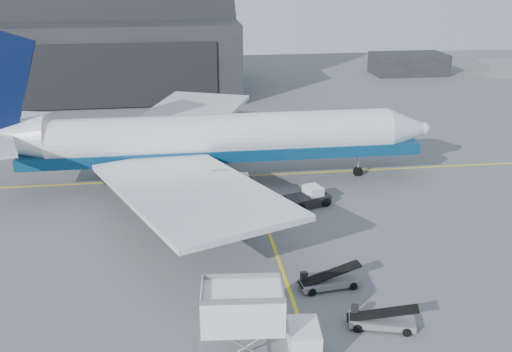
{
  "coord_description": "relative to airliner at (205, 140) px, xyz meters",
  "views": [
    {
      "loc": [
        -6.77,
        -35.16,
        21.11
      ],
      "look_at": [
        -0.89,
        8.12,
        4.5
      ],
      "focal_mm": 40.0,
      "sensor_mm": 36.0,
      "label": 1
    }
  ],
  "objects": [
    {
      "name": "ground",
      "position": [
        4.57,
        -18.55,
        -4.56
      ],
      "size": [
        200.0,
        200.0,
        0.0
      ],
      "primitive_type": "plane",
      "color": "#565659",
      "rests_on": "ground"
    },
    {
      "name": "taxi_lines",
      "position": [
        4.57,
        -5.89,
        -4.55
      ],
      "size": [
        80.0,
        42.12,
        0.02
      ],
      "color": "yellow",
      "rests_on": "ground"
    },
    {
      "name": "hangar",
      "position": [
        -17.43,
        46.39,
        4.98
      ],
      "size": [
        50.0,
        28.3,
        28.0
      ],
      "color": "black",
      "rests_on": "ground"
    },
    {
      "name": "distant_bldg_a",
      "position": [
        42.57,
        53.45,
        -4.56
      ],
      "size": [
        14.0,
        8.0,
        4.0
      ],
      "primitive_type": "cube",
      "color": "black",
      "rests_on": "ground"
    },
    {
      "name": "distant_bldg_b",
      "position": [
        59.57,
        49.45,
        -4.56
      ],
      "size": [
        8.0,
        6.0,
        2.8
      ],
      "primitive_type": "cube",
      "color": "gray",
      "rests_on": "ground"
    },
    {
      "name": "airliner",
      "position": [
        0.0,
        0.0,
        0.0
      ],
      "size": [
        46.49,
        45.08,
        16.31
      ],
      "color": "white",
      "rests_on": "ground"
    },
    {
      "name": "catering_truck",
      "position": [
        1.17,
        -27.81,
        -2.21
      ],
      "size": [
        6.96,
        3.1,
        4.65
      ],
      "rotation": [
        0.0,
        0.0,
        -0.09
      ],
      "color": "gray",
      "rests_on": "ground"
    },
    {
      "name": "pushback_tug",
      "position": [
        9.04,
        -6.76,
        -3.89
      ],
      "size": [
        4.35,
        3.32,
        1.79
      ],
      "rotation": [
        0.0,
        0.0,
        0.34
      ],
      "color": "black",
      "rests_on": "ground"
    },
    {
      "name": "belt_loader_a",
      "position": [
        9.32,
        -25.65,
        -4.06
      ],
      "size": [
        4.33,
        2.37,
        1.62
      ],
      "rotation": [
        0.0,
        0.0,
        -0.27
      ],
      "color": "gray",
      "rests_on": "ground"
    },
    {
      "name": "belt_loader_b",
      "position": [
        7.3,
        -20.8,
        -4.05
      ],
      "size": [
        4.44,
        1.94,
        1.66
      ],
      "rotation": [
        0.0,
        0.0,
        0.12
      ],
      "color": "gray",
      "rests_on": "ground"
    },
    {
      "name": "traffic_cone",
      "position": [
        1.97,
        -11.25,
        -4.33
      ],
      "size": [
        0.34,
        0.34,
        0.49
      ],
      "color": "#FF4508",
      "rests_on": "ground"
    }
  ]
}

